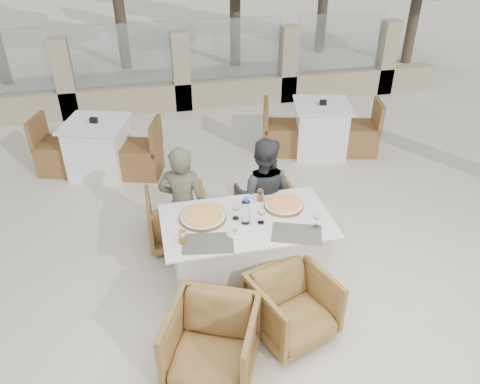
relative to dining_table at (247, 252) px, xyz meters
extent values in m
plane|color=beige|center=(-0.09, 0.00, -0.39)|extent=(80.00, 80.00, 0.00)
cube|color=#F2E4C6|center=(-0.09, 14.00, -0.38)|extent=(30.00, 16.00, 0.01)
cube|color=#504D45|center=(-0.41, -0.26, 0.39)|extent=(0.49, 0.36, 0.00)
cube|color=#58524B|center=(0.39, -0.30, 0.39)|extent=(0.52, 0.43, 0.00)
cylinder|color=orange|center=(-0.40, 0.12, 0.41)|extent=(0.47, 0.47, 0.06)
cylinder|color=orange|center=(0.40, 0.14, 0.41)|extent=(0.42, 0.42, 0.05)
cylinder|color=#BDE3F9|center=(-0.02, -0.03, 0.52)|extent=(0.10, 0.10, 0.28)
cylinder|color=orange|center=(-0.63, -0.20, 0.45)|extent=(0.07, 0.07, 0.13)
cylinder|color=orange|center=(0.21, 0.30, 0.45)|extent=(0.07, 0.07, 0.13)
imported|color=olive|center=(-0.60, 0.85, -0.08)|extent=(0.66, 0.68, 0.61)
imported|color=olive|center=(0.41, 0.71, -0.09)|extent=(0.67, 0.68, 0.60)
imported|color=olive|center=(-0.51, -0.97, -0.06)|extent=(0.91, 0.92, 0.64)
imported|color=olive|center=(0.25, -0.71, -0.08)|extent=(0.84, 0.85, 0.61)
imported|color=#52533C|center=(-0.55, 0.54, 0.28)|extent=(0.55, 0.43, 1.33)
imported|color=#36383B|center=(0.31, 0.58, 0.27)|extent=(0.77, 0.69, 1.31)
camera|label=1|loc=(-0.84, -3.48, 2.95)|focal=35.00mm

